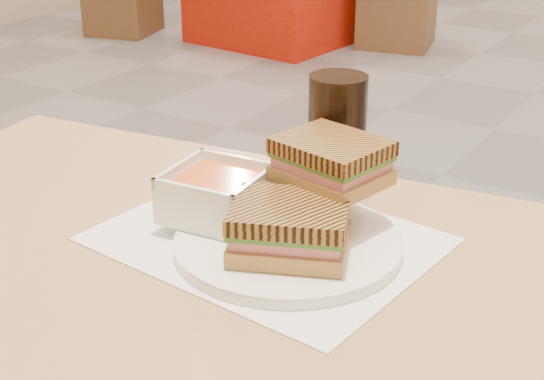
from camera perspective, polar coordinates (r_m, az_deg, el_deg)
The scene contains 8 objects.
main_table at distance 0.92m, azimuth -0.90°, elevation -13.08°, with size 1.28×0.85×0.75m.
tray_liner at distance 0.95m, azimuth -0.37°, elevation -3.56°, with size 0.40×0.32×0.00m.
plate at distance 0.93m, azimuth 1.15°, elevation -3.85°, with size 0.27×0.27×0.01m.
soup_bowl at distance 0.97m, azimuth -3.98°, elevation -0.42°, with size 0.12×0.12×0.06m.
panini_lower at distance 0.88m, azimuth 1.29°, elevation -2.73°, with size 0.16×0.15×0.06m.
panini_upper at distance 0.94m, azimuth 4.27°, elevation 2.08°, with size 0.14×0.12×0.05m.
cola_glass at distance 1.05m, azimuth 4.65°, elevation 3.85°, with size 0.08×0.08×0.16m.
bg_chair_0r at distance 5.00m, azimuth 8.98°, elevation 12.83°, with size 0.51×0.51×0.47m.
Camera 1 is at (0.46, -2.70, 1.19)m, focal length 52.65 mm.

